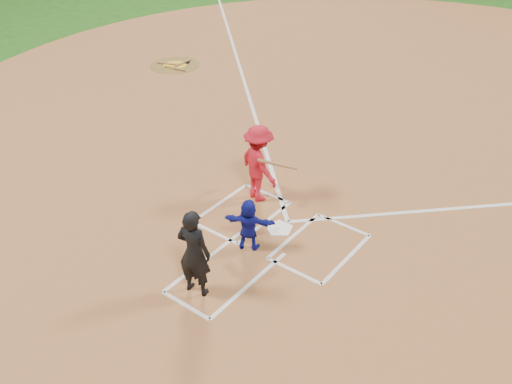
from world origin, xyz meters
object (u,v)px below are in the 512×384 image
Objects in this scene: on_deck_circle at (175,65)px; batter_at_plate at (259,164)px; umpire at (194,253)px; home_plate at (279,228)px; catcher at (249,225)px.

batter_at_plate is (7.33, -4.89, 0.87)m from on_deck_circle.
umpire is at bearing -72.99° from batter_at_plate.
batter_at_plate is (-1.04, 0.66, 0.87)m from home_plate.
catcher is at bearing -100.91° from umpire.
home_plate is 0.35× the size of on_deck_circle.
on_deck_circle is (-8.37, 5.55, -0.00)m from home_plate.
on_deck_circle is 1.57× the size of catcher.
umpire reaches higher than catcher.
umpire is at bearing 87.54° from home_plate.
batter_at_plate is at bearing -32.52° from home_plate.
home_plate is 0.34× the size of batter_at_plate.
umpire is 3.20m from batter_at_plate.
on_deck_circle is at bearing -55.80° from umpire.
on_deck_circle is 0.99× the size of umpire.
home_plate is 0.35× the size of umpire.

